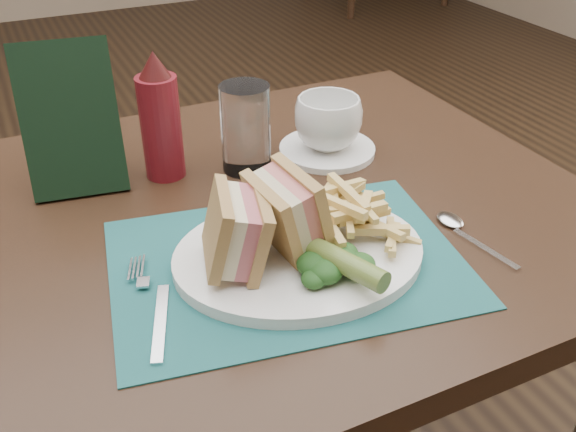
# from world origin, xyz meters

# --- Properties ---
(floor) EXTENTS (7.00, 7.00, 0.00)m
(floor) POSITION_xyz_m (0.00, 0.00, 0.00)
(floor) COLOR black
(floor) RESTS_ON ground
(wall_back) EXTENTS (6.00, 0.00, 6.00)m
(wall_back) POSITION_xyz_m (0.00, 3.50, 0.00)
(wall_back) COLOR gray
(wall_back) RESTS_ON ground
(table_main) EXTENTS (0.90, 0.75, 0.75)m
(table_main) POSITION_xyz_m (0.00, -0.50, 0.38)
(table_main) COLOR black
(table_main) RESTS_ON ground
(placemat) EXTENTS (0.45, 0.36, 0.00)m
(placemat) POSITION_xyz_m (-0.03, -0.63, 0.75)
(placemat) COLOR #195151
(placemat) RESTS_ON table_main
(plate) EXTENTS (0.34, 0.29, 0.01)m
(plate) POSITION_xyz_m (-0.01, -0.64, 0.76)
(plate) COLOR white
(plate) RESTS_ON placemat
(sandwich_half_a) EXTENTS (0.10, 0.11, 0.10)m
(sandwich_half_a) POSITION_xyz_m (-0.11, -0.63, 0.82)
(sandwich_half_a) COLOR tan
(sandwich_half_a) RESTS_ON plate
(sandwich_half_b) EXTENTS (0.08, 0.10, 0.10)m
(sandwich_half_b) POSITION_xyz_m (-0.04, -0.62, 0.82)
(sandwich_half_b) COLOR tan
(sandwich_half_b) RESTS_ON plate
(kale_garnish) EXTENTS (0.11, 0.08, 0.03)m
(kale_garnish) POSITION_xyz_m (-0.00, -0.69, 0.78)
(kale_garnish) COLOR #163A15
(kale_garnish) RESTS_ON plate
(pickle_spear) EXTENTS (0.07, 0.12, 0.03)m
(pickle_spear) POSITION_xyz_m (0.01, -0.70, 0.79)
(pickle_spear) COLOR #516928
(pickle_spear) RESTS_ON plate
(fries_pile) EXTENTS (0.18, 0.20, 0.06)m
(fries_pile) POSITION_xyz_m (0.06, -0.62, 0.80)
(fries_pile) COLOR #D7BA6B
(fries_pile) RESTS_ON plate
(fork) EXTENTS (0.09, 0.17, 0.01)m
(fork) POSITION_xyz_m (-0.19, -0.64, 0.76)
(fork) COLOR silver
(fork) RESTS_ON placemat
(spoon) EXTENTS (0.06, 0.15, 0.01)m
(spoon) POSITION_xyz_m (0.20, -0.69, 0.76)
(spoon) COLOR silver
(spoon) RESTS_ON table_main
(saucer) EXTENTS (0.20, 0.20, 0.01)m
(saucer) POSITION_xyz_m (0.15, -0.40, 0.76)
(saucer) COLOR white
(saucer) RESTS_ON table_main
(coffee_cup) EXTENTS (0.14, 0.14, 0.08)m
(coffee_cup) POSITION_xyz_m (0.15, -0.40, 0.80)
(coffee_cup) COLOR white
(coffee_cup) RESTS_ON saucer
(drinking_glass) EXTENTS (0.08, 0.08, 0.13)m
(drinking_glass) POSITION_xyz_m (0.02, -0.39, 0.81)
(drinking_glass) COLOR silver
(drinking_glass) RESTS_ON table_main
(ketchup_bottle) EXTENTS (0.07, 0.07, 0.19)m
(ketchup_bottle) POSITION_xyz_m (-0.09, -0.36, 0.84)
(ketchup_bottle) COLOR maroon
(ketchup_bottle) RESTS_ON table_main
(check_presenter) EXTENTS (0.14, 0.10, 0.20)m
(check_presenter) POSITION_xyz_m (-0.21, -0.34, 0.85)
(check_presenter) COLOR black
(check_presenter) RESTS_ON table_main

